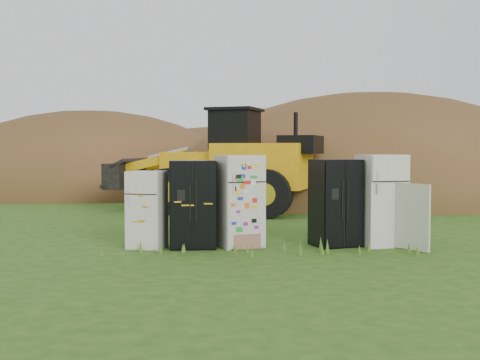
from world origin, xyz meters
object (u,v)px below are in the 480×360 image
object	(u,v)px
fridge_black_right	(335,203)
fridge_open_door	(381,200)
wheel_loader	(211,161)
fridge_black_side	(193,204)
fridge_leftmost	(147,210)
fridge_sticker	(240,201)

from	to	relation	value
fridge_black_right	fridge_open_door	size ratio (longest dim) A/B	0.95
fridge_black_right	wheel_loader	xyz separation A→B (m)	(-2.47, 6.80, 0.74)
fridge_black_side	fridge_open_door	size ratio (longest dim) A/B	0.94
fridge_black_right	fridge_leftmost	bearing A→B (deg)	164.94
fridge_open_door	fridge_black_side	bearing A→B (deg)	169.68
fridge_black_right	fridge_open_door	bearing A→B (deg)	-16.52
fridge_leftmost	fridge_open_door	world-z (taller)	fridge_open_door
fridge_black_side	wheel_loader	world-z (taller)	wheel_loader
fridge_sticker	fridge_black_right	xyz separation A→B (m)	(1.97, -0.03, -0.04)
fridge_sticker	fridge_open_door	distance (m)	2.93
fridge_sticker	wheel_loader	size ratio (longest dim) A/B	0.28
fridge_leftmost	fridge_sticker	distance (m)	1.88
fridge_black_right	wheel_loader	size ratio (longest dim) A/B	0.27
fridge_sticker	wheel_loader	bearing A→B (deg)	76.23
fridge_black_side	fridge_black_right	xyz separation A→B (m)	(2.92, 0.05, 0.01)
fridge_sticker	fridge_open_door	size ratio (longest dim) A/B	0.99
fridge_leftmost	fridge_sticker	size ratio (longest dim) A/B	0.83
fridge_leftmost	wheel_loader	bearing A→B (deg)	93.23
fridge_open_door	fridge_black_right	bearing A→B (deg)	168.39
fridge_leftmost	fridge_black_side	distance (m)	0.93
fridge_leftmost	fridge_black_right	size ratio (longest dim) A/B	0.87
wheel_loader	fridge_leftmost	bearing A→B (deg)	-78.82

